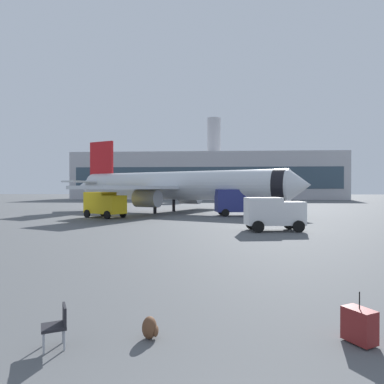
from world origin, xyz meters
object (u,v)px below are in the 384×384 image
at_px(traveller_backpack, 150,328).
at_px(rolling_suitcase, 359,325).
at_px(gate_chair, 58,323).
at_px(airplane_at_gate, 176,186).
at_px(fuel_truck, 240,201).
at_px(safety_cone_mid, 221,210).
at_px(service_truck, 105,203).
at_px(cargo_van, 273,212).
at_px(safety_cone_near, 275,211).

bearing_deg(traveller_backpack, rolling_suitcase, 0.33).
bearing_deg(gate_chair, airplane_at_gate, 92.75).
xyz_separation_m(fuel_truck, safety_cone_mid, (-2.22, 4.36, -1.39)).
height_order(service_truck, cargo_van, service_truck).
xyz_separation_m(service_truck, rolling_suitcase, (15.41, -31.15, -1.22)).
relative_size(service_truck, gate_chair, 6.10).
bearing_deg(service_truck, traveller_backpack, -70.66).
bearing_deg(rolling_suitcase, airplane_at_gate, 101.76).
bearing_deg(fuel_truck, safety_cone_near, 39.06).
height_order(airplane_at_gate, safety_cone_near, airplane_at_gate).
height_order(cargo_van, safety_cone_near, cargo_van).
distance_m(rolling_suitcase, gate_chair, 6.32).
height_order(service_truck, gate_chair, service_truck).
bearing_deg(traveller_backpack, safety_cone_mid, 86.58).
relative_size(cargo_van, safety_cone_near, 7.26).
bearing_deg(rolling_suitcase, gate_chair, -174.83).
relative_size(fuel_truck, safety_cone_near, 9.94).
xyz_separation_m(safety_cone_near, rolling_suitcase, (-5.01, -38.97, 0.08)).
height_order(fuel_truck, cargo_van, fuel_truck).
xyz_separation_m(safety_cone_mid, rolling_suitcase, (2.11, -39.35, 0.01)).
xyz_separation_m(airplane_at_gate, fuel_truck, (8.33, -4.49, -1.88)).
height_order(service_truck, fuel_truck, fuel_truck).
height_order(airplane_at_gate, safety_cone_mid, airplane_at_gate).
xyz_separation_m(cargo_van, rolling_suitcase, (-1.56, -19.74, -1.06)).
bearing_deg(rolling_suitcase, traveller_backpack, -179.67).
relative_size(safety_cone_near, traveller_backpack, 1.32).
relative_size(airplane_at_gate, gate_chair, 39.34).
bearing_deg(cargo_van, safety_cone_near, 79.81).
height_order(fuel_truck, traveller_backpack, fuel_truck).
bearing_deg(traveller_backpack, service_truck, 109.34).
relative_size(traveller_backpack, gate_chair, 0.56).
distance_m(airplane_at_gate, safety_cone_near, 13.65).
bearing_deg(service_truck, airplane_at_gate, 49.18).
bearing_deg(fuel_truck, service_truck, -166.10).
distance_m(service_truck, traveller_backpack, 33.07).
bearing_deg(fuel_truck, traveller_backpack, -97.45).
bearing_deg(cargo_van, service_truck, 146.07).
bearing_deg(fuel_truck, rolling_suitcase, -90.18).
bearing_deg(rolling_suitcase, fuel_truck, 89.82).
distance_m(safety_cone_near, gate_chair, 41.12).
relative_size(fuel_truck, gate_chair, 7.35).
bearing_deg(safety_cone_near, airplane_at_gate, 177.79).
bearing_deg(safety_cone_mid, airplane_at_gate, 178.84).
distance_m(safety_cone_mid, rolling_suitcase, 39.41).
bearing_deg(safety_cone_near, gate_chair, -105.96).
distance_m(service_truck, cargo_van, 20.44).
bearing_deg(traveller_backpack, cargo_van, 73.05).
bearing_deg(cargo_van, traveller_backpack, -106.95).
height_order(safety_cone_mid, gate_chair, gate_chair).
height_order(cargo_van, gate_chair, cargo_van).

